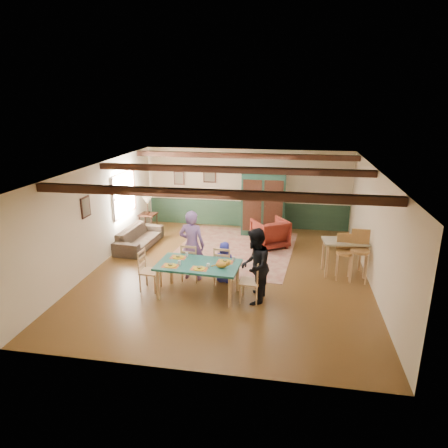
% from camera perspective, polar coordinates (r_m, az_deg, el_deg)
% --- Properties ---
extents(floor, '(8.00, 8.00, 0.00)m').
position_cam_1_polar(floor, '(10.43, 0.60, -6.89)').
color(floor, '#533417').
rests_on(floor, ground).
extents(wall_back, '(7.00, 0.02, 2.70)m').
position_cam_1_polar(wall_back, '(13.78, 3.30, 5.06)').
color(wall_back, beige).
rests_on(wall_back, floor).
extents(wall_left, '(0.02, 8.00, 2.70)m').
position_cam_1_polar(wall_left, '(11.04, -17.62, 1.12)').
color(wall_left, beige).
rests_on(wall_left, floor).
extents(wall_right, '(0.02, 8.00, 2.70)m').
position_cam_1_polar(wall_right, '(10.03, 20.77, -0.80)').
color(wall_right, beige).
rests_on(wall_right, floor).
extents(ceiling, '(7.00, 8.00, 0.02)m').
position_cam_1_polar(ceiling, '(9.64, 0.65, 7.91)').
color(ceiling, silver).
rests_on(ceiling, wall_back).
extents(wainscot_back, '(6.95, 0.03, 0.90)m').
position_cam_1_polar(wainscot_back, '(13.99, 3.23, 1.44)').
color(wainscot_back, '#1F3927').
rests_on(wainscot_back, floor).
extents(ceiling_beam_front, '(6.95, 0.16, 0.16)m').
position_cam_1_polar(ceiling_beam_front, '(7.43, -2.19, 4.34)').
color(ceiling_beam_front, black).
rests_on(ceiling_beam_front, ceiling).
extents(ceiling_beam_mid, '(6.95, 0.16, 0.16)m').
position_cam_1_polar(ceiling_beam_mid, '(10.04, 1.02, 7.77)').
color(ceiling_beam_mid, black).
rests_on(ceiling_beam_mid, ceiling).
extents(ceiling_beam_back, '(6.95, 0.16, 0.16)m').
position_cam_1_polar(ceiling_beam_back, '(12.59, 2.86, 9.71)').
color(ceiling_beam_back, black).
rests_on(ceiling_beam_back, ceiling).
extents(window_left, '(0.06, 1.60, 1.30)m').
position_cam_1_polar(window_left, '(12.46, -14.07, 4.17)').
color(window_left, white).
rests_on(window_left, wall_left).
extents(picture_left_wall, '(0.04, 0.42, 0.52)m').
position_cam_1_polar(picture_left_wall, '(10.41, -19.15, 2.31)').
color(picture_left_wall, gray).
rests_on(picture_left_wall, wall_left).
extents(picture_back_a, '(0.45, 0.04, 0.55)m').
position_cam_1_polar(picture_back_a, '(13.87, -2.07, 7.05)').
color(picture_back_a, gray).
rests_on(picture_back_a, wall_back).
extents(picture_back_b, '(0.38, 0.04, 0.48)m').
position_cam_1_polar(picture_back_b, '(14.16, -6.45, 6.55)').
color(picture_back_b, gray).
rests_on(picture_back_b, wall_back).
extents(dining_table, '(1.90, 1.13, 0.77)m').
position_cam_1_polar(dining_table, '(9.14, -3.65, -7.94)').
color(dining_table, '#1C5A50').
rests_on(dining_table, floor).
extents(dining_chair_far_left, '(0.46, 0.48, 0.97)m').
position_cam_1_polar(dining_chair_far_left, '(9.85, -4.70, -5.37)').
color(dining_chair_far_left, tan).
rests_on(dining_chair_far_left, floor).
extents(dining_chair_far_right, '(0.46, 0.48, 0.97)m').
position_cam_1_polar(dining_chair_far_right, '(9.64, -0.05, -5.83)').
color(dining_chair_far_right, tan).
rests_on(dining_chair_far_right, floor).
extents(dining_chair_end_left, '(0.48, 0.46, 0.97)m').
position_cam_1_polar(dining_chair_end_left, '(9.48, -10.51, -6.56)').
color(dining_chair_end_left, tan).
rests_on(dining_chair_end_left, floor).
extents(dining_chair_end_right, '(0.48, 0.46, 0.97)m').
position_cam_1_polar(dining_chair_end_right, '(8.85, 3.70, -8.09)').
color(dining_chair_end_right, tan).
rests_on(dining_chair_end_right, floor).
extents(person_man, '(0.67, 0.46, 1.76)m').
position_cam_1_polar(person_man, '(9.78, -4.61, -3.05)').
color(person_man, '#785593').
rests_on(person_man, floor).
extents(person_woman, '(0.69, 0.86, 1.68)m').
position_cam_1_polar(person_woman, '(8.69, 4.42, -6.02)').
color(person_woman, black).
rests_on(person_woman, floor).
extents(person_child, '(0.52, 0.36, 1.03)m').
position_cam_1_polar(person_child, '(9.71, 0.06, -5.49)').
color(person_child, '#282EA1').
rests_on(person_child, floor).
extents(cat, '(0.38, 0.17, 0.18)m').
position_cam_1_polar(cat, '(8.72, -0.36, -5.78)').
color(cat, orange).
rests_on(cat, dining_table).
extents(place_setting_near_left, '(0.43, 0.33, 0.11)m').
position_cam_1_polar(place_setting_near_left, '(8.91, -7.66, -5.66)').
color(place_setting_near_left, gold).
rests_on(place_setting_near_left, dining_table).
extents(place_setting_near_center, '(0.43, 0.33, 0.11)m').
position_cam_1_polar(place_setting_near_center, '(8.71, -3.55, -6.10)').
color(place_setting_near_center, gold).
rests_on(place_setting_near_center, dining_table).
extents(place_setting_far_left, '(0.43, 0.33, 0.11)m').
position_cam_1_polar(place_setting_far_left, '(9.35, -6.55, -4.48)').
color(place_setting_far_left, gold).
rests_on(place_setting_far_left, dining_table).
extents(place_setting_far_right, '(0.43, 0.33, 0.11)m').
position_cam_1_polar(place_setting_far_right, '(9.05, 0.18, -5.12)').
color(place_setting_far_right, gold).
rests_on(place_setting_far_right, dining_table).
extents(area_rug, '(3.73, 4.30, 0.01)m').
position_cam_1_polar(area_rug, '(11.93, 1.52, -3.65)').
color(area_rug, '#C4AE8E').
rests_on(area_rug, floor).
extents(armoire, '(1.53, 0.62, 2.17)m').
position_cam_1_polar(armoire, '(13.02, 5.64, 3.06)').
color(armoire, '#143327').
rests_on(armoire, floor).
extents(armchair, '(1.28, 1.29, 0.86)m').
position_cam_1_polar(armchair, '(12.11, 6.60, -1.29)').
color(armchair, '#4D120F').
rests_on(armchair, floor).
extents(sofa, '(0.91, 2.08, 0.59)m').
position_cam_1_polar(sofa, '(12.34, -12.02, -1.87)').
color(sofa, '#3B2F25').
rests_on(sofa, floor).
extents(end_table, '(0.56, 0.56, 0.64)m').
position_cam_1_polar(end_table, '(13.65, -10.74, 0.17)').
color(end_table, black).
rests_on(end_table, floor).
extents(table_lamp, '(0.34, 0.34, 0.58)m').
position_cam_1_polar(table_lamp, '(13.48, -10.88, 2.66)').
color(table_lamp, '#D5C38A').
rests_on(table_lamp, end_table).
extents(counter_table, '(1.15, 0.75, 0.91)m').
position_cam_1_polar(counter_table, '(10.61, 16.74, -4.58)').
color(counter_table, beige).
rests_on(counter_table, floor).
extents(bar_stool_left, '(0.42, 0.46, 1.14)m').
position_cam_1_polar(bar_stool_left, '(10.26, 16.76, -4.63)').
color(bar_stool_left, '#B27E45').
rests_on(bar_stool_left, floor).
extents(bar_stool_right, '(0.49, 0.53, 1.28)m').
position_cam_1_polar(bar_stool_right, '(10.23, 18.77, -4.45)').
color(bar_stool_right, '#B27E45').
rests_on(bar_stool_right, floor).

